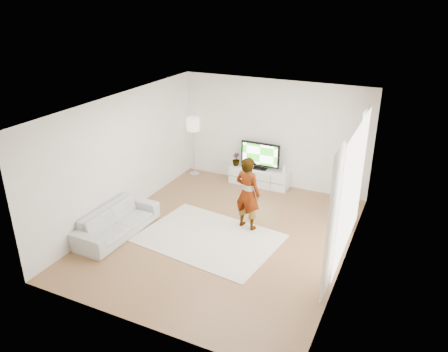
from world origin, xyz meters
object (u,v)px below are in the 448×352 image
at_px(sofa, 117,222).
at_px(floor_lamp, 193,127).
at_px(television, 260,155).
at_px(player, 248,193).
at_px(rug, 209,238).
at_px(media_console, 259,177).

xyz_separation_m(sofa, floor_lamp, (-0.13, 3.61, 1.09)).
height_order(television, player, player).
height_order(television, rug, television).
xyz_separation_m(rug, floor_lamp, (-1.98, 2.94, 1.38)).
relative_size(rug, floor_lamp, 1.70).
xyz_separation_m(media_console, player, (0.58, -2.24, 0.61)).
relative_size(sofa, floor_lamp, 1.23).
relative_size(television, sofa, 0.52).
bearing_deg(player, floor_lamp, -28.31).
bearing_deg(floor_lamp, television, 2.74).
relative_size(television, rug, 0.38).
distance_m(media_console, television, 0.62).
relative_size(media_console, rug, 0.57).
bearing_deg(player, sofa, 43.48).
xyz_separation_m(media_console, television, (0.00, 0.03, 0.62)).
height_order(sofa, floor_lamp, floor_lamp).
height_order(television, sofa, television).
distance_m(rug, sofa, 1.98).
height_order(player, sofa, player).
relative_size(media_console, floor_lamp, 0.97).
relative_size(rug, player, 1.71).
distance_m(media_console, floor_lamp, 2.26).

